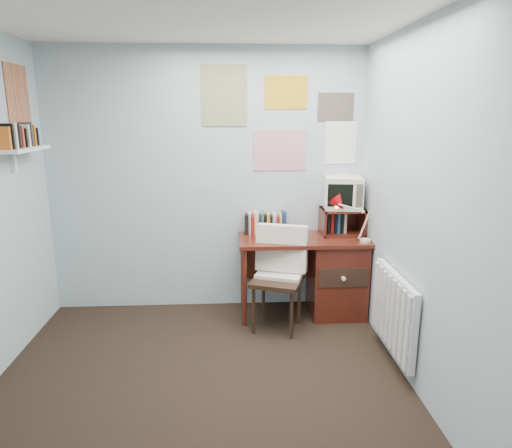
# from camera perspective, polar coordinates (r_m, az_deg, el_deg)

# --- Properties ---
(ground) EXTENTS (3.50, 3.50, 0.00)m
(ground) POSITION_cam_1_polar(r_m,az_deg,el_deg) (3.23, -7.18, -22.36)
(ground) COLOR black
(ground) RESTS_ON ground
(back_wall) EXTENTS (3.00, 0.02, 2.50)m
(back_wall) POSITION_cam_1_polar(r_m,az_deg,el_deg) (4.41, -6.17, 5.21)
(back_wall) COLOR #A9BAC1
(back_wall) RESTS_ON ground
(right_wall) EXTENTS (0.02, 3.50, 2.50)m
(right_wall) POSITION_cam_1_polar(r_m,az_deg,el_deg) (2.97, 22.26, 0.13)
(right_wall) COLOR #A9BAC1
(right_wall) RESTS_ON ground
(desk) EXTENTS (1.20, 0.55, 0.76)m
(desk) POSITION_cam_1_polar(r_m,az_deg,el_deg) (4.45, 9.28, -6.06)
(desk) COLOR #551D13
(desk) RESTS_ON ground
(desk_chair) EXTENTS (0.58, 0.57, 0.90)m
(desk_chair) POSITION_cam_1_polar(r_m,az_deg,el_deg) (4.07, 2.65, -7.15)
(desk_chair) COLOR black
(desk_chair) RESTS_ON ground
(desk_lamp) EXTENTS (0.31, 0.29, 0.36)m
(desk_lamp) POSITION_cam_1_polar(r_m,az_deg,el_deg) (4.20, 13.65, 0.18)
(desk_lamp) COLOR red
(desk_lamp) RESTS_ON desk
(tv_riser) EXTENTS (0.40, 0.30, 0.25)m
(tv_riser) POSITION_cam_1_polar(r_m,az_deg,el_deg) (4.44, 10.70, 0.32)
(tv_riser) COLOR #551D13
(tv_riser) RESTS_ON desk
(crt_tv) EXTENTS (0.39, 0.37, 0.33)m
(crt_tv) POSITION_cam_1_polar(r_m,az_deg,el_deg) (4.41, 10.85, 4.04)
(crt_tv) COLOR #ECE2C5
(crt_tv) RESTS_ON tv_riser
(book_row) EXTENTS (0.60, 0.14, 0.22)m
(book_row) POSITION_cam_1_polar(r_m,az_deg,el_deg) (4.41, 2.50, 0.24)
(book_row) COLOR #551D13
(book_row) RESTS_ON desk
(radiator) EXTENTS (0.09, 0.80, 0.60)m
(radiator) POSITION_cam_1_polar(r_m,az_deg,el_deg) (3.69, 16.86, -10.46)
(radiator) COLOR white
(radiator) RESTS_ON right_wall
(wall_shelf) EXTENTS (0.20, 0.62, 0.24)m
(wall_shelf) POSITION_cam_1_polar(r_m,az_deg,el_deg) (4.05, -27.19, 8.33)
(wall_shelf) COLOR white
(wall_shelf) RESTS_ON left_wall
(posters_back) EXTENTS (1.20, 0.01, 0.90)m
(posters_back) POSITION_cam_1_polar(r_m,az_deg,el_deg) (4.37, 3.06, 13.09)
(posters_back) COLOR white
(posters_back) RESTS_ON back_wall
(posters_left) EXTENTS (0.01, 0.70, 0.60)m
(posters_left) POSITION_cam_1_polar(r_m,az_deg,el_deg) (4.09, -29.02, 13.52)
(posters_left) COLOR white
(posters_left) RESTS_ON left_wall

